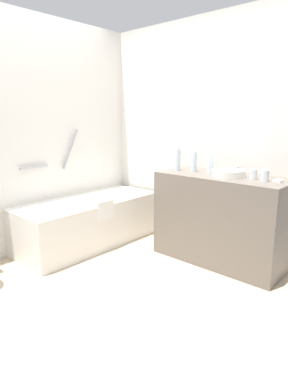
# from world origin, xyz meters

# --- Properties ---
(ground_plane) EXTENTS (4.02, 4.02, 0.00)m
(ground_plane) POSITION_xyz_m (0.00, 0.00, 0.00)
(ground_plane) COLOR #C1AD8E
(wall_back_tiled) EXTENTS (3.42, 0.10, 2.44)m
(wall_back_tiled) POSITION_xyz_m (0.00, 1.21, 1.22)
(wall_back_tiled) COLOR silver
(wall_back_tiled) RESTS_ON ground_plane
(wall_right_mirror) EXTENTS (0.10, 2.71, 2.44)m
(wall_right_mirror) POSITION_xyz_m (1.56, 0.00, 1.22)
(wall_right_mirror) COLOR silver
(wall_right_mirror) RESTS_ON ground_plane
(bathtub) EXTENTS (1.63, 0.68, 1.28)m
(bathtub) POSITION_xyz_m (0.63, 0.82, 0.28)
(bathtub) COLOR white
(bathtub) RESTS_ON ground_plane
(vanity_counter) EXTENTS (0.57, 1.26, 0.87)m
(vanity_counter) POSITION_xyz_m (1.22, -0.52, 0.43)
(vanity_counter) COLOR #6B6056
(vanity_counter) RESTS_ON ground_plane
(sink_basin) EXTENTS (0.31, 0.31, 0.07)m
(sink_basin) POSITION_xyz_m (1.19, -0.59, 0.90)
(sink_basin) COLOR white
(sink_basin) RESTS_ON vanity_counter
(sink_faucet) EXTENTS (0.11, 0.15, 0.08)m
(sink_faucet) POSITION_xyz_m (1.37, -0.59, 0.90)
(sink_faucet) COLOR silver
(sink_faucet) RESTS_ON vanity_counter
(water_bottle_0) EXTENTS (0.06, 0.06, 0.23)m
(water_bottle_0) POSITION_xyz_m (1.20, -0.19, 0.97)
(water_bottle_0) COLOR silver
(water_bottle_0) RESTS_ON vanity_counter
(water_bottle_1) EXTENTS (0.06, 0.06, 0.25)m
(water_bottle_1) POSITION_xyz_m (1.15, -0.02, 0.99)
(water_bottle_1) COLOR silver
(water_bottle_1) RESTS_ON vanity_counter
(water_bottle_2) EXTENTS (0.06, 0.06, 0.20)m
(water_bottle_2) POSITION_xyz_m (1.22, -0.37, 0.96)
(water_bottle_2) COLOR silver
(water_bottle_2) RESTS_ON vanity_counter
(drinking_glass_0) EXTENTS (0.07, 0.07, 0.09)m
(drinking_glass_0) POSITION_xyz_m (1.20, -0.82, 0.91)
(drinking_glass_0) COLOR white
(drinking_glass_0) RESTS_ON vanity_counter
(drinking_glass_1) EXTENTS (0.07, 0.07, 0.10)m
(drinking_glass_1) POSITION_xyz_m (1.18, -0.94, 0.92)
(drinking_glass_1) COLOR white
(drinking_glass_1) RESTS_ON vanity_counter
(soap_dish) EXTENTS (0.09, 0.06, 0.02)m
(soap_dish) POSITION_xyz_m (1.23, -1.04, 0.88)
(soap_dish) COLOR white
(soap_dish) RESTS_ON vanity_counter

